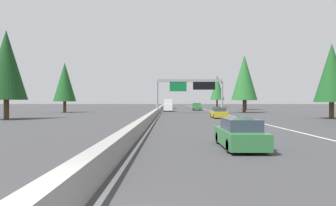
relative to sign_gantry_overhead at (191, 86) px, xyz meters
The scene contains 16 objects.
ground_plane 12.89m from the sign_gantry_overhead, 30.71° to the left, with size 320.00×320.00×0.00m, color #38383A.
median_barrier 31.18m from the sign_gantry_overhead, 11.86° to the left, with size 180.00×0.56×0.90m, color gray.
shoulder_stripe_right 21.52m from the sign_gantry_overhead, 15.22° to the right, with size 160.00×0.16×0.01m, color silver.
shoulder_stripe_median 21.60m from the sign_gantry_overhead, 16.01° to the left, with size 160.00×0.16×0.01m, color silver.
sign_gantry_overhead is the anchor object (origin of this frame).
sedan_mid_center 40.60m from the sign_gantry_overhead, behind, with size 4.40×1.80×1.47m.
sedan_near_right 15.90m from the sign_gantry_overhead, 169.73° to the right, with size 4.40×1.80×1.47m.
pickup_distant_b 19.13m from the sign_gantry_overhead, ahead, with size 5.60×2.00×1.86m.
box_truck_mid_left 37.99m from the sign_gantry_overhead, ahead, with size 8.50×2.40×2.95m.
minivan_near_center 11.96m from the sign_gantry_overhead, 22.68° to the left, with size 5.00×1.95×1.69m.
conifer_right_near 24.05m from the sign_gantry_overhead, 134.08° to the right, with size 4.37×4.37×9.93m.
conifer_right_mid 11.55m from the sign_gantry_overhead, 74.50° to the right, with size 5.10×5.10×11.59m.
conifer_right_far 27.85m from the sign_gantry_overhead, 36.24° to the right, with size 5.09×5.09×11.56m.
conifer_right_distant 64.24m from the sign_gantry_overhead, 14.02° to the right, with size 5.66×5.66×12.86m.
conifer_left_foreground 30.78m from the sign_gantry_overhead, 126.37° to the left, with size 4.98×4.98×11.33m.
conifer_left_near 25.78m from the sign_gantry_overhead, 80.87° to the left, with size 4.51×4.51×10.25m.
Camera 1 is at (-4.69, -1.83, 2.32)m, focal length 30.73 mm.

